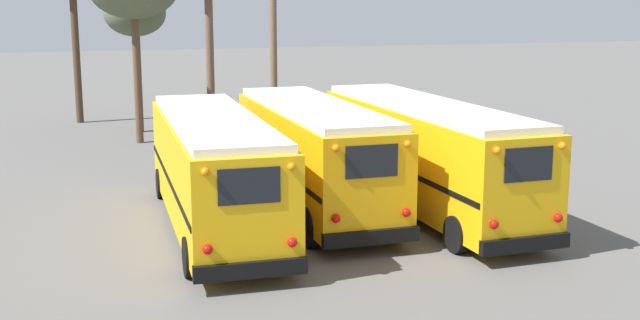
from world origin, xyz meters
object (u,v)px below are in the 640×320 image
school_bus_1 (313,153)px  school_bus_2 (425,152)px  utility_pole (274,50)px  bare_tree_3 (135,16)px  school_bus_0 (214,168)px

school_bus_1 → school_bus_2: school_bus_2 is taller
school_bus_2 → utility_pole: (-1.73, 10.77, 2.40)m
utility_pole → bare_tree_3: 8.17m
school_bus_0 → school_bus_2: bearing=0.2°
utility_pole → school_bus_1: bearing=-98.1°
utility_pole → bare_tree_3: (-4.89, 6.43, 1.26)m
school_bus_0 → school_bus_1: 3.29m
school_bus_0 → school_bus_1: school_bus_1 is taller
school_bus_1 → school_bus_2: 3.28m
school_bus_0 → bare_tree_3: (-0.36, 17.22, 3.72)m
school_bus_0 → bare_tree_3: 17.62m
bare_tree_3 → school_bus_2: bearing=-68.9°
utility_pole → bare_tree_3: bearing=127.3°
school_bus_2 → utility_pole: 11.17m
school_bus_1 → school_bus_2: size_ratio=0.89×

